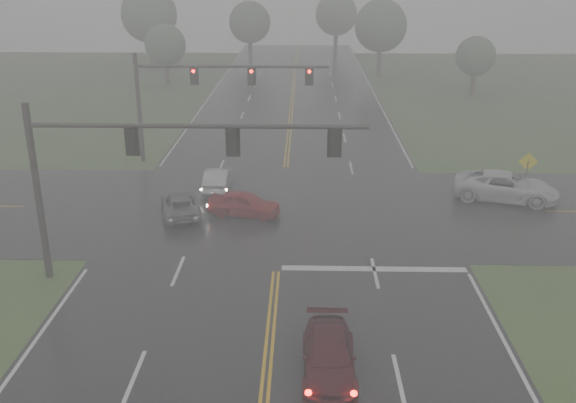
{
  "coord_description": "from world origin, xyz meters",
  "views": [
    {
      "loc": [
        1.2,
        -12.27,
        13.25
      ],
      "look_at": [
        0.49,
        16.0,
        2.71
      ],
      "focal_mm": 40.0,
      "sensor_mm": 36.0,
      "label": 1
    }
  ],
  "objects_px": {
    "sedan_silver": "(218,190)",
    "signal_gantry_near": "(136,159)",
    "car_grey": "(181,215)",
    "signal_gantry_far": "(196,87)",
    "sedan_maroon": "(328,373)",
    "pickup_white": "(504,200)",
    "sedan_red": "(245,215)"
  },
  "relations": [
    {
      "from": "car_grey",
      "to": "pickup_white",
      "type": "relative_size",
      "value": 0.72
    },
    {
      "from": "sedan_silver",
      "to": "pickup_white",
      "type": "height_order",
      "value": "pickup_white"
    },
    {
      "from": "sedan_maroon",
      "to": "sedan_silver",
      "type": "height_order",
      "value": "sedan_silver"
    },
    {
      "from": "pickup_white",
      "to": "signal_gantry_far",
      "type": "xyz_separation_m",
      "value": [
        -19.36,
        7.39,
        5.33
      ]
    },
    {
      "from": "sedan_maroon",
      "to": "car_grey",
      "type": "bearing_deg",
      "value": 118.31
    },
    {
      "from": "sedan_silver",
      "to": "signal_gantry_near",
      "type": "height_order",
      "value": "signal_gantry_near"
    },
    {
      "from": "sedan_maroon",
      "to": "signal_gantry_near",
      "type": "relative_size",
      "value": 0.31
    },
    {
      "from": "sedan_red",
      "to": "signal_gantry_far",
      "type": "xyz_separation_m",
      "value": [
        -4.08,
        10.28,
        5.33
      ]
    },
    {
      "from": "sedan_red",
      "to": "sedan_silver",
      "type": "bearing_deg",
      "value": 38.01
    },
    {
      "from": "pickup_white",
      "to": "signal_gantry_far",
      "type": "relative_size",
      "value": 0.45
    },
    {
      "from": "car_grey",
      "to": "signal_gantry_far",
      "type": "height_order",
      "value": "signal_gantry_far"
    },
    {
      "from": "sedan_silver",
      "to": "car_grey",
      "type": "bearing_deg",
      "value": 69.86
    },
    {
      "from": "sedan_red",
      "to": "car_grey",
      "type": "bearing_deg",
      "value": 102.9
    },
    {
      "from": "sedan_red",
      "to": "sedan_silver",
      "type": "distance_m",
      "value": 4.77
    },
    {
      "from": "sedan_maroon",
      "to": "signal_gantry_near",
      "type": "bearing_deg",
      "value": 139.01
    },
    {
      "from": "pickup_white",
      "to": "signal_gantry_near",
      "type": "distance_m",
      "value": 22.44
    },
    {
      "from": "sedan_red",
      "to": "car_grey",
      "type": "distance_m",
      "value": 3.59
    },
    {
      "from": "sedan_silver",
      "to": "car_grey",
      "type": "distance_m",
      "value": 4.6
    },
    {
      "from": "sedan_red",
      "to": "signal_gantry_far",
      "type": "height_order",
      "value": "signal_gantry_far"
    },
    {
      "from": "car_grey",
      "to": "pickup_white",
      "type": "xyz_separation_m",
      "value": [
        18.87,
        2.9,
        0.0
      ]
    },
    {
      "from": "sedan_maroon",
      "to": "sedan_red",
      "type": "relative_size",
      "value": 1.11
    },
    {
      "from": "car_grey",
      "to": "signal_gantry_far",
      "type": "relative_size",
      "value": 0.33
    },
    {
      "from": "pickup_white",
      "to": "signal_gantry_near",
      "type": "height_order",
      "value": "signal_gantry_near"
    },
    {
      "from": "sedan_maroon",
      "to": "signal_gantry_far",
      "type": "bearing_deg",
      "value": 108.62
    },
    {
      "from": "sedan_maroon",
      "to": "sedan_red",
      "type": "distance_m",
      "value": 15.16
    },
    {
      "from": "sedan_red",
      "to": "pickup_white",
      "type": "bearing_deg",
      "value": -66.5
    },
    {
      "from": "signal_gantry_far",
      "to": "sedan_maroon",
      "type": "bearing_deg",
      "value": -71.59
    },
    {
      "from": "signal_gantry_near",
      "to": "signal_gantry_far",
      "type": "relative_size",
      "value": 1.08
    },
    {
      "from": "pickup_white",
      "to": "signal_gantry_far",
      "type": "distance_m",
      "value": 21.4
    },
    {
      "from": "signal_gantry_far",
      "to": "signal_gantry_near",
      "type": "bearing_deg",
      "value": -88.96
    },
    {
      "from": "sedan_silver",
      "to": "signal_gantry_far",
      "type": "bearing_deg",
      "value": -71.45
    },
    {
      "from": "sedan_red",
      "to": "signal_gantry_far",
      "type": "distance_m",
      "value": 12.28
    }
  ]
}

